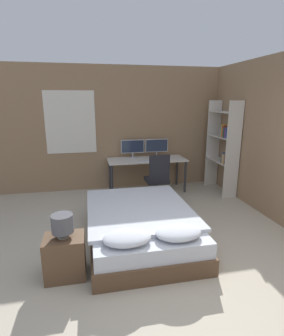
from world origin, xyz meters
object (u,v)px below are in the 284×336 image
at_px(desk, 147,162).
at_px(office_chair, 157,184).
at_px(bed, 140,225).
at_px(monitor_left, 133,147).
at_px(bedside_lamp, 62,224).
at_px(keyboard, 149,161).
at_px(nightstand, 65,257).
at_px(bookshelf, 225,143).
at_px(computer_mouse, 163,160).
at_px(monitor_right, 157,146).

bearing_deg(desk, office_chair, -86.82).
relative_size(bed, monitor_left, 3.90).
relative_size(bedside_lamp, keyboard, 0.66).
xyz_separation_m(desk, monitor_left, (-0.28, 0.22, 0.31)).
xyz_separation_m(bed, bedside_lamp, (-1.00, -0.62, 0.42)).
relative_size(nightstand, bookshelf, 0.25).
distance_m(keyboard, computer_mouse, 0.30).
bearing_deg(monitor_left, keyboard, -57.96).
distance_m(bedside_lamp, bookshelf, 3.88).
relative_size(nightstand, computer_mouse, 7.07).
distance_m(monitor_right, computer_mouse, 0.49).
height_order(monitor_left, bookshelf, bookshelf).
height_order(desk, monitor_left, monitor_left).
bearing_deg(office_chair, nightstand, -129.49).
distance_m(bedside_lamp, computer_mouse, 3.10).
distance_m(desk, office_chair, 0.80).
height_order(nightstand, keyboard, keyboard).
distance_m(bed, computer_mouse, 2.11).
xyz_separation_m(bedside_lamp, keyboard, (1.56, 2.48, 0.08)).
xyz_separation_m(nightstand, desk, (1.56, 2.70, 0.40)).
bearing_deg(monitor_right, desk, -141.16).
distance_m(desk, monitor_right, 0.47).
xyz_separation_m(computer_mouse, bookshelf, (1.28, -0.23, 0.35)).
distance_m(bedside_lamp, monitor_left, 3.20).
height_order(bedside_lamp, monitor_left, monitor_left).
height_order(nightstand, bookshelf, bookshelf).
height_order(office_chair, bookshelf, bookshelf).
height_order(desk, office_chair, office_chair).
distance_m(computer_mouse, office_chair, 0.69).
xyz_separation_m(bed, nightstand, (-1.00, -0.62, 0.01)).
bearing_deg(office_chair, desk, 93.18).
bearing_deg(office_chair, keyboard, 94.48).
distance_m(bedside_lamp, desk, 3.11).
bearing_deg(bed, bedside_lamp, -148.37).
bearing_deg(monitor_right, bookshelf, -27.34).
distance_m(bed, office_chair, 1.47).
relative_size(nightstand, monitor_right, 0.94).
height_order(monitor_right, computer_mouse, monitor_right).
xyz_separation_m(monitor_left, monitor_right, (0.55, 0.00, 0.00)).
height_order(desk, keyboard, keyboard).
bearing_deg(bedside_lamp, keyboard, 57.80).
bearing_deg(office_chair, bookshelf, 11.10).
bearing_deg(nightstand, bookshelf, 35.57).
bearing_deg(computer_mouse, desk, 143.42).
xyz_separation_m(monitor_left, bookshelf, (1.85, -0.67, 0.14)).
height_order(bedside_lamp, desk, bedside_lamp).
relative_size(nightstand, monitor_left, 0.94).
bearing_deg(computer_mouse, bed, -114.68).
height_order(keyboard, bookshelf, bookshelf).
bearing_deg(bedside_lamp, office_chair, 50.51).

